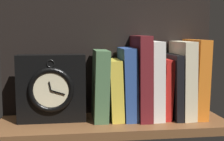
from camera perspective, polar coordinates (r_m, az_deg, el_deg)
ground_plane at (r=97.69cm, az=0.22°, el=-9.56°), size 67.73×22.52×2.50cm
back_panel at (r=104.55cm, az=-0.60°, el=2.77°), size 67.73×1.20×37.84cm
book_green_romantic at (r=96.77cm, az=-2.05°, el=-2.59°), size 4.83×12.72×21.09cm
book_yellow_seinlanguage at (r=97.52cm, az=0.43°, el=-3.36°), size 4.44×12.58×18.25cm
book_blue_modern at (r=97.89cm, az=2.80°, el=-2.29°), size 4.58×13.35×21.73cm
book_maroon_dawkins at (r=98.46cm, az=5.14°, el=-1.20°), size 4.06×15.75×25.28cm
book_white_catcher at (r=99.53cm, az=7.33°, el=-1.63°), size 3.89×14.37×23.61cm
book_red_requiem at (r=100.87cm, az=9.15°, el=-3.08°), size 3.31×12.51×18.32cm
book_black_skeptic at (r=101.57cm, az=10.61°, el=-2.64°), size 2.66×15.71×19.66cm
book_cream_twain at (r=102.36cm, az=12.38°, el=-1.52°), size 4.25×15.58×23.55cm
book_orange_pandolfini at (r=103.79cm, az=14.49°, el=-1.31°), size 4.19×15.37×24.09cm
framed_clock at (r=95.98cm, az=-10.68°, el=-3.13°), size 19.81×7.33×19.81cm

